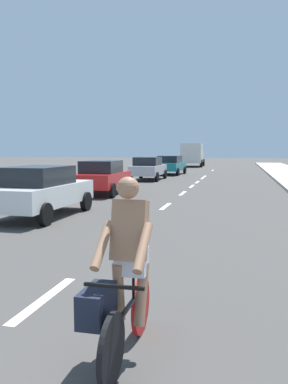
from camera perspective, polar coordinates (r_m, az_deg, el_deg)
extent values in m
plane|color=#423F3D|center=(20.50, 6.03, 0.20)|extent=(160.00, 160.00, 0.00)
cube|color=white|center=(5.95, -14.02, -14.55)|extent=(0.16, 1.80, 0.01)
cube|color=white|center=(9.72, -2.48, -6.27)|extent=(0.16, 1.80, 0.01)
cube|color=white|center=(14.75, 3.09, -2.04)|extent=(0.16, 1.80, 0.01)
cube|color=white|center=(19.18, 5.52, -0.18)|extent=(0.16, 1.80, 0.01)
cube|color=white|center=(22.93, 6.83, 0.82)|extent=(0.16, 1.80, 0.01)
cube|color=white|center=(25.92, 7.60, 1.41)|extent=(0.16, 1.80, 0.01)
cube|color=white|center=(29.49, 8.31, 1.96)|extent=(0.16, 1.80, 0.01)
cube|color=white|center=(31.57, 8.66, 2.22)|extent=(0.16, 1.80, 0.01)
cube|color=white|center=(40.94, 9.76, 3.07)|extent=(0.16, 1.80, 0.01)
cylinder|color=black|center=(3.78, -4.64, -21.53)|extent=(0.05, 0.66, 0.66)
cylinder|color=red|center=(4.70, -0.46, -15.81)|extent=(0.05, 0.66, 0.66)
cube|color=black|center=(4.16, -2.30, -16.12)|extent=(0.04, 0.95, 0.04)
cylinder|color=black|center=(4.27, -1.52, -12.10)|extent=(0.03, 0.03, 0.48)
cube|color=black|center=(3.63, -4.31, -13.26)|extent=(0.56, 0.03, 0.03)
cube|color=#9E7051|center=(4.01, -2.04, -5.45)|extent=(0.34, 0.32, 0.63)
sphere|color=#9E7051|center=(3.89, -2.30, 0.60)|extent=(0.22, 0.22, 0.22)
cube|color=white|center=(4.14, -1.82, -9.80)|extent=(0.32, 0.22, 0.28)
cube|color=black|center=(3.93, -6.72, -15.66)|extent=(0.24, 0.52, 0.32)
cylinder|color=#9E7051|center=(4.16, -0.36, -14.35)|extent=(0.11, 0.32, 0.62)
cylinder|color=#9E7051|center=(4.22, -3.62, -14.05)|extent=(0.11, 0.20, 0.63)
cylinder|color=#9E7051|center=(3.73, -0.15, -7.89)|extent=(0.09, 0.49, 0.41)
cylinder|color=#9E7051|center=(3.85, -5.99, -7.51)|extent=(0.09, 0.49, 0.41)
cube|color=white|center=(12.86, -14.38, -0.33)|extent=(1.84, 4.24, 0.64)
cube|color=black|center=(12.63, -14.91, 2.27)|extent=(1.59, 2.22, 0.56)
cylinder|color=black|center=(14.58, -14.69, -1.07)|extent=(0.19, 0.64, 0.64)
cylinder|color=black|center=(13.80, -8.25, -1.33)|extent=(0.19, 0.64, 0.64)
cylinder|color=black|center=(11.24, -13.89, -3.12)|extent=(0.19, 0.64, 0.64)
cube|color=red|center=(18.87, -5.87, 1.81)|extent=(1.85, 4.16, 0.64)
cube|color=black|center=(18.64, -6.08, 3.60)|extent=(1.58, 2.18, 0.56)
cylinder|color=black|center=(20.49, -6.98, 1.09)|extent=(0.20, 0.65, 0.64)
cylinder|color=black|center=(20.01, -2.30, 1.01)|extent=(0.20, 0.65, 0.64)
cylinder|color=black|center=(17.88, -9.84, 0.32)|extent=(0.20, 0.65, 0.64)
cylinder|color=black|center=(17.33, -4.53, 0.21)|extent=(0.20, 0.65, 0.64)
cube|color=#B7BABF|center=(27.58, 0.64, 3.17)|extent=(1.79, 4.25, 0.64)
cube|color=black|center=(27.35, 0.54, 4.41)|extent=(1.57, 2.21, 0.56)
cylinder|color=black|center=(29.21, -0.44, 2.61)|extent=(0.18, 0.64, 0.64)
cylinder|color=black|center=(28.83, 3.01, 2.55)|extent=(0.18, 0.64, 0.64)
cylinder|color=black|center=(26.42, -1.95, 2.24)|extent=(0.18, 0.64, 0.64)
cylinder|color=black|center=(26.00, 1.85, 2.18)|extent=(0.18, 0.64, 0.64)
cube|color=#14727A|center=(33.55, 3.80, 3.67)|extent=(2.08, 4.50, 0.64)
cube|color=black|center=(33.31, 3.72, 4.69)|extent=(1.75, 2.37, 0.56)
cylinder|color=black|center=(35.23, 2.86, 3.19)|extent=(0.21, 0.65, 0.64)
cylinder|color=black|center=(34.84, 5.83, 3.14)|extent=(0.21, 0.65, 0.64)
cylinder|color=black|center=(32.33, 1.61, 2.94)|extent=(0.21, 0.65, 0.64)
cylinder|color=black|center=(31.91, 4.83, 2.88)|extent=(0.21, 0.65, 0.64)
cube|color=beige|center=(51.82, 7.15, 5.04)|extent=(2.45, 2.40, 1.40)
cube|color=silver|center=(48.83, 6.85, 5.51)|extent=(2.50, 4.21, 2.30)
cylinder|color=black|center=(51.82, 5.80, 4.23)|extent=(0.30, 0.91, 0.90)
cylinder|color=black|center=(51.62, 8.46, 4.19)|extent=(0.30, 0.91, 0.90)
cylinder|color=black|center=(47.95, 5.29, 4.09)|extent=(0.30, 0.91, 0.90)
cylinder|color=black|center=(47.73, 8.16, 4.04)|extent=(0.30, 0.91, 0.90)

